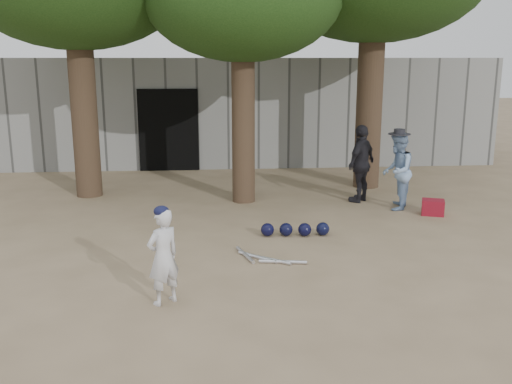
{
  "coord_description": "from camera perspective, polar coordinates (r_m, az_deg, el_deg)",
  "views": [
    {
      "loc": [
        -0.12,
        -7.65,
        2.99
      ],
      "look_at": [
        0.6,
        1.0,
        0.95
      ],
      "focal_mm": 40.0,
      "sensor_mm": 36.0,
      "label": 1
    }
  ],
  "objects": [
    {
      "name": "bat_pile",
      "position": [
        8.72,
        0.78,
        -6.64
      ],
      "size": [
        1.03,
        0.83,
        0.06
      ],
      "color": "silver",
      "rests_on": "ground"
    },
    {
      "name": "spectator_dark",
      "position": [
        12.24,
        10.48,
        2.81
      ],
      "size": [
        0.95,
        0.98,
        1.64
      ],
      "primitive_type": "imported",
      "rotation": [
        0.0,
        0.0,
        3.96
      ],
      "color": "black",
      "rests_on": "ground"
    },
    {
      "name": "boy_player",
      "position": [
        7.14,
        -9.27,
        -6.41
      ],
      "size": [
        0.53,
        0.51,
        1.22
      ],
      "primitive_type": "imported",
      "rotation": [
        0.0,
        0.0,
        3.81
      ],
      "color": "silver",
      "rests_on": "ground"
    },
    {
      "name": "back_building",
      "position": [
        18.05,
        -4.4,
        8.47
      ],
      "size": [
        16.0,
        5.24,
        3.0
      ],
      "color": "gray",
      "rests_on": "ground"
    },
    {
      "name": "ground",
      "position": [
        8.22,
        -3.63,
        -8.15
      ],
      "size": [
        70.0,
        70.0,
        0.0
      ],
      "primitive_type": "plane",
      "color": "#937C5E",
      "rests_on": "ground"
    },
    {
      "name": "spectator_blue",
      "position": [
        11.79,
        13.94,
        2.03
      ],
      "size": [
        0.85,
        0.93,
        1.56
      ],
      "primitive_type": "imported",
      "rotation": [
        0.0,
        0.0,
        4.3
      ],
      "color": "#809FC6",
      "rests_on": "ground"
    },
    {
      "name": "helmet_row",
      "position": [
        9.86,
        3.95,
        -3.75
      ],
      "size": [
        1.19,
        0.28,
        0.23
      ],
      "color": "black",
      "rests_on": "ground"
    },
    {
      "name": "red_bag",
      "position": [
        11.67,
        17.28,
        -1.47
      ],
      "size": [
        0.5,
        0.44,
        0.3
      ],
      "primitive_type": "cube",
      "rotation": [
        0.0,
        0.0,
        -0.35
      ],
      "color": "maroon",
      "rests_on": "ground"
    }
  ]
}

